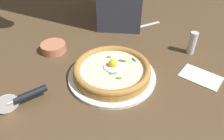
{
  "coord_description": "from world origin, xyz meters",
  "views": [
    {
      "loc": [
        -0.62,
        0.08,
        0.51
      ],
      "look_at": [
        -0.04,
        -0.01,
        0.03
      ],
      "focal_mm": 34.24,
      "sensor_mm": 36.0,
      "label": 1
    }
  ],
  "objects_px": {
    "pizza": "(112,70)",
    "pepper_shaker": "(192,43)",
    "side_bowl": "(53,47)",
    "pizza_cutter": "(25,96)",
    "table_knife": "(135,27)",
    "folded_napkin": "(201,76)"
  },
  "relations": [
    {
      "from": "side_bowl",
      "to": "pepper_shaker",
      "type": "relative_size",
      "value": 1.09
    },
    {
      "from": "pizza_cutter",
      "to": "pepper_shaker",
      "type": "bearing_deg",
      "value": -72.9
    },
    {
      "from": "side_bowl",
      "to": "table_knife",
      "type": "height_order",
      "value": "side_bowl"
    },
    {
      "from": "pizza",
      "to": "pizza_cutter",
      "type": "bearing_deg",
      "value": 107.63
    },
    {
      "from": "side_bowl",
      "to": "table_knife",
      "type": "relative_size",
      "value": 0.47
    },
    {
      "from": "side_bowl",
      "to": "folded_napkin",
      "type": "xyz_separation_m",
      "value": [
        -0.26,
        -0.54,
        -0.01
      ]
    },
    {
      "from": "pizza",
      "to": "pepper_shaker",
      "type": "relative_size",
      "value": 2.91
    },
    {
      "from": "pizza",
      "to": "table_knife",
      "type": "height_order",
      "value": "pizza"
    },
    {
      "from": "side_bowl",
      "to": "pepper_shaker",
      "type": "bearing_deg",
      "value": -100.09
    },
    {
      "from": "pizza_cutter",
      "to": "folded_napkin",
      "type": "height_order",
      "value": "pizza_cutter"
    },
    {
      "from": "pizza",
      "to": "pizza_cutter",
      "type": "height_order",
      "value": "pizza_cutter"
    },
    {
      "from": "side_bowl",
      "to": "pizza_cutter",
      "type": "relative_size",
      "value": 0.71
    },
    {
      "from": "pepper_shaker",
      "to": "pizza",
      "type": "bearing_deg",
      "value": 106.66
    },
    {
      "from": "pizza_cutter",
      "to": "table_knife",
      "type": "distance_m",
      "value": 0.64
    },
    {
      "from": "table_knife",
      "to": "folded_napkin",
      "type": "relative_size",
      "value": 1.57
    },
    {
      "from": "pizza",
      "to": "folded_napkin",
      "type": "relative_size",
      "value": 1.97
    },
    {
      "from": "table_knife",
      "to": "pizza",
      "type": "bearing_deg",
      "value": 153.89
    },
    {
      "from": "pizza",
      "to": "pepper_shaker",
      "type": "xyz_separation_m",
      "value": [
        0.1,
        -0.35,
        0.02
      ]
    },
    {
      "from": "pizza",
      "to": "table_knife",
      "type": "bearing_deg",
      "value": -26.11
    },
    {
      "from": "pizza_cutter",
      "to": "pepper_shaker",
      "type": "height_order",
      "value": "pepper_shaker"
    },
    {
      "from": "pizza_cutter",
      "to": "table_knife",
      "type": "xyz_separation_m",
      "value": [
        0.44,
        -0.46,
        -0.03
      ]
    },
    {
      "from": "table_knife",
      "to": "pepper_shaker",
      "type": "distance_m",
      "value": 0.31
    }
  ]
}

